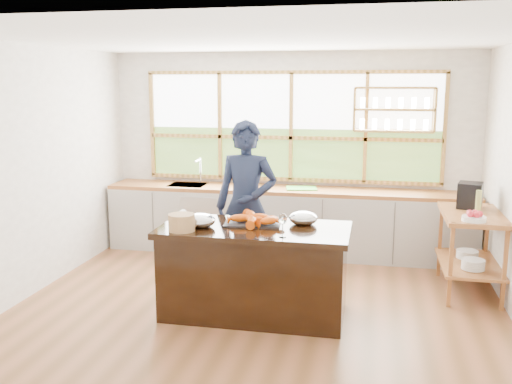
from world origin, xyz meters
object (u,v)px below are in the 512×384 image
(island, at_px, (255,271))
(espresso_machine, at_px, (470,195))
(cook, at_px, (246,206))
(wicker_basket, at_px, (182,223))

(island, distance_m, espresso_machine, 2.64)
(espresso_machine, bearing_deg, cook, -151.39)
(island, relative_size, wicker_basket, 7.29)
(wicker_basket, bearing_deg, cook, 67.52)
(cook, bearing_deg, island, -69.57)
(espresso_machine, bearing_deg, island, -134.44)
(island, bearing_deg, espresso_machine, 31.55)
(island, xyz_separation_m, cook, (-0.24, 0.71, 0.49))
(island, xyz_separation_m, wicker_basket, (-0.65, -0.28, 0.53))
(cook, xyz_separation_m, wicker_basket, (-0.41, -0.99, 0.04))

